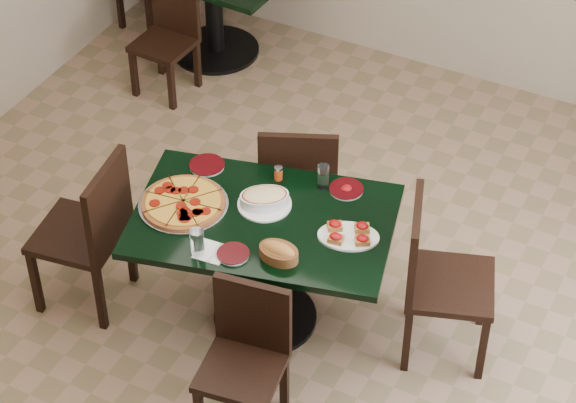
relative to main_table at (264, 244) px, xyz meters
The scene contains 19 objects.
floor 0.57m from the main_table, 90.61° to the left, with size 5.50×5.50×0.00m, color #7F6149.
room_shell 2.11m from the main_table, 59.68° to the left, with size 5.50×5.50×5.50m.
main_table is the anchor object (origin of this frame).
chair_far 0.60m from the main_table, 99.00° to the left, with size 0.58×0.58×0.94m.
chair_near 0.66m from the main_table, 69.29° to the right, with size 0.44×0.44×0.83m.
chair_right 0.90m from the main_table, 15.44° to the left, with size 0.57×0.57×0.97m.
chair_left 0.94m from the main_table, 162.28° to the right, with size 0.51×0.51×0.97m.
back_chair_near 2.37m from the main_table, 134.24° to the left, with size 0.39×0.39×0.80m.
pepperoni_pizza 0.47m from the main_table, 166.09° to the right, with size 0.47×0.47×0.04m.
lasagna_casserole 0.25m from the main_table, 114.82° to the left, with size 0.31×0.28×0.09m.
bread_basket 0.38m from the main_table, 47.29° to the right, with size 0.21×0.15×0.09m.
bruschetta_platter 0.50m from the main_table, ahead, with size 0.37×0.31×0.05m.
side_plate_near 0.37m from the main_table, 90.34° to the right, with size 0.17×0.17×0.02m.
side_plate_far_r 0.52m from the main_table, 54.16° to the left, with size 0.18×0.18×0.03m.
side_plate_far_l 0.56m from the main_table, 153.87° to the left, with size 0.19×0.19×0.02m.
napkin_setting 0.40m from the main_table, 107.36° to the right, with size 0.16×0.16×0.01m.
water_glass_a 0.47m from the main_table, 66.69° to the left, with size 0.06×0.06×0.14m, color white.
water_glass_b 0.49m from the main_table, 113.15° to the right, with size 0.07×0.07×0.15m, color white.
pepper_shaker 0.39m from the main_table, 103.84° to the left, with size 0.05×0.05×0.08m.
Camera 1 is at (2.09, -3.79, 4.59)m, focal length 70.00 mm.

